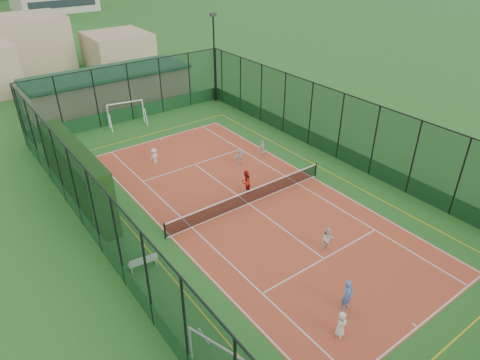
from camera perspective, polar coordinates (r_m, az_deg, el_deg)
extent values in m
plane|color=#2C6623|center=(26.59, 1.17, -3.19)|extent=(300.00, 300.00, 0.00)
cube|color=#A94B25|center=(26.59, 1.17, -3.18)|extent=(11.17, 23.97, 0.01)
cube|color=black|center=(27.32, -20.96, 0.51)|extent=(1.38, 9.18, 4.02)
imported|color=white|center=(19.10, 13.32, -18.20)|extent=(0.69, 0.52, 1.26)
imported|color=#4B7CD5|center=(20.06, 14.12, -14.70)|extent=(0.59, 0.39, 1.60)
imported|color=silver|center=(23.09, 11.63, -7.73)|extent=(0.82, 0.74, 1.37)
imported|color=silver|center=(31.49, -11.37, 3.15)|extent=(0.85, 0.62, 1.17)
imported|color=silver|center=(32.09, 2.99, 4.32)|extent=(0.75, 0.44, 1.20)
imported|color=silver|center=(30.92, -0.06, 3.22)|extent=(1.10, 0.53, 1.14)
imported|color=red|center=(27.32, 0.77, -0.23)|extent=(0.95, 0.89, 1.55)
sphere|color=#CCE033|center=(27.48, -2.58, -1.88)|extent=(0.07, 0.07, 0.07)
sphere|color=#CCE033|center=(28.26, 1.92, -0.87)|extent=(0.07, 0.07, 0.07)
sphere|color=#CCE033|center=(29.00, 3.11, -0.01)|extent=(0.07, 0.07, 0.07)
sphere|color=#CCE033|center=(26.02, -4.04, -3.99)|extent=(0.07, 0.07, 0.07)
sphere|color=#CCE033|center=(27.62, -1.76, -1.68)|extent=(0.07, 0.07, 0.07)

